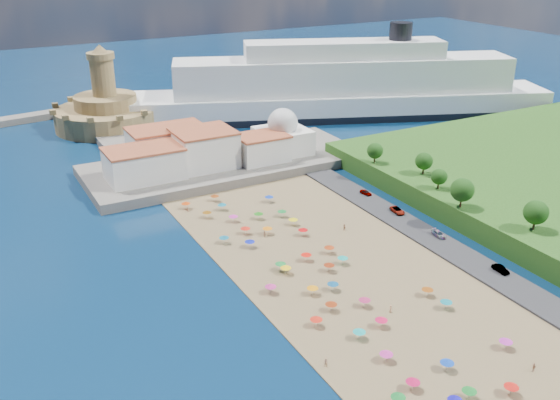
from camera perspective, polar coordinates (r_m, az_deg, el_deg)
ground at (r=141.30m, az=3.44°, el=-6.80°), size 700.00×700.00×0.00m
terrace at (r=203.96m, az=-4.96°, el=3.29°), size 90.00×36.00×3.00m
jetty at (r=228.84m, az=-13.61°, el=4.86°), size 18.00×70.00×2.40m
waterfront_buildings at (r=197.95m, az=-8.57°, el=4.45°), size 57.00×29.00×11.00m
domed_building at (r=208.21m, az=0.25°, el=5.97°), size 16.00×16.00×15.00m
fortress at (r=255.39m, az=-15.58°, el=7.83°), size 40.00×40.00×32.40m
cruise_ship at (r=263.18m, az=5.78°, el=10.02°), size 170.76×87.11×37.91m
beach_parasols at (r=132.83m, az=5.27°, el=-7.90°), size 31.51×117.49×2.20m
beachgoers at (r=137.34m, az=4.67°, el=-7.26°), size 34.46×102.79×1.83m
parked_cars at (r=160.92m, az=14.35°, el=-3.05°), size 3.04×81.30×1.42m
hillside_trees at (r=160.34m, az=19.75°, el=-0.37°), size 13.08×102.66×7.82m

